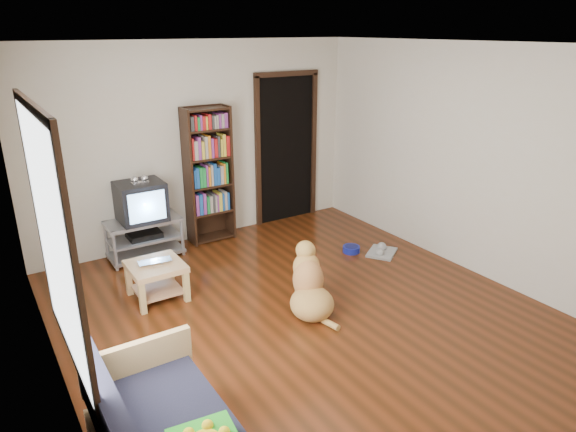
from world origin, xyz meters
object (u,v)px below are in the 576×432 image
laptop (156,264)px  crt_tv (140,201)px  dog_bowl (351,249)px  dog (309,287)px  bookshelf (208,168)px  tv_stand (144,237)px  grey_rag (382,252)px  coffee_table (156,274)px

laptop → crt_tv: 1.22m
dog_bowl → dog: dog is taller
laptop → bookshelf: size_ratio=0.19×
tv_stand → dog: size_ratio=1.05×
laptop → tv_stand: tv_stand is taller
grey_rag → coffee_table: size_ratio=0.73×
laptop → tv_stand: (0.23, 1.13, -0.14)m
crt_tv → laptop: bearing=-101.2°
dog → laptop: bearing=139.5°
grey_rag → dog: 1.72m
dog_bowl → bookshelf: bearing=133.8°
laptop → dog: size_ratio=0.40×
grey_rag → dog: (-1.58, -0.64, 0.24)m
bookshelf → dog: bearing=-88.8°
laptop → dog: 1.62m
crt_tv → bookshelf: size_ratio=0.32×
laptop → bookshelf: bookshelf is taller
laptop → crt_tv: bearing=86.6°
coffee_table → crt_tv: bearing=78.5°
laptop → bookshelf: (1.18, 1.22, 0.59)m
crt_tv → dog: (1.00, -2.20, -0.48)m
tv_stand → dog: (1.00, -2.18, -0.01)m
grey_rag → tv_stand: size_ratio=0.44×
bookshelf → coffee_table: size_ratio=3.27×
laptop → tv_stand: size_ratio=0.38×
laptop → crt_tv: (0.23, 1.15, 0.33)m
dog_bowl → dog: size_ratio=0.26×
dog → dog_bowl: bearing=34.7°
tv_stand → grey_rag: bearing=-30.9°
laptop → grey_rag: 2.86m
grey_rag → dog: bearing=-158.1°
crt_tv → dog: 2.46m
grey_rag → bookshelf: size_ratio=0.22×
crt_tv → coffee_table: crt_tv is taller
tv_stand → coffee_table: bearing=-101.7°
tv_stand → coffee_table: (-0.23, -1.10, 0.01)m
tv_stand → laptop: bearing=-101.4°
bookshelf → dog: 2.39m
crt_tv → coffee_table: bearing=-101.5°
coffee_table → dog: size_ratio=0.64×
tv_stand → coffee_table: 1.12m
crt_tv → dog: bearing=-65.6°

